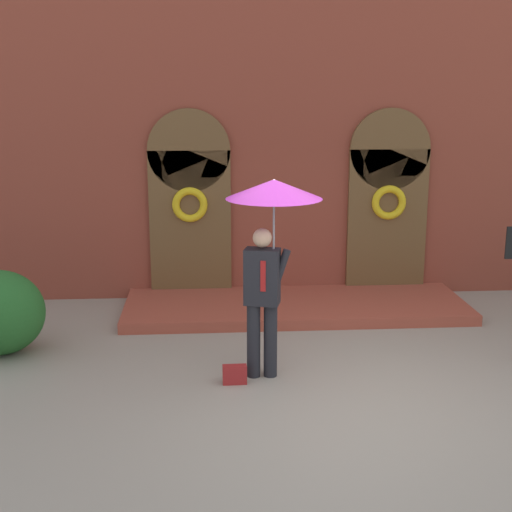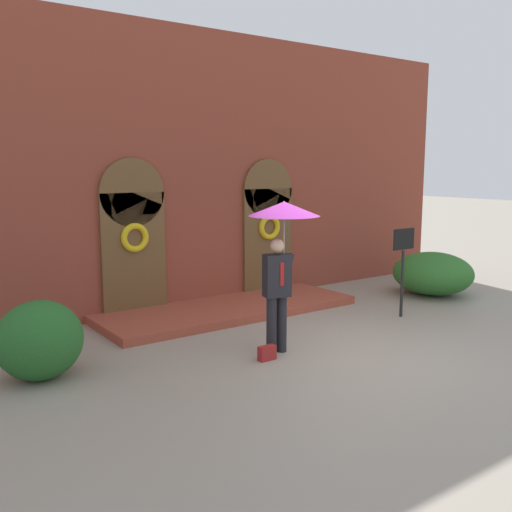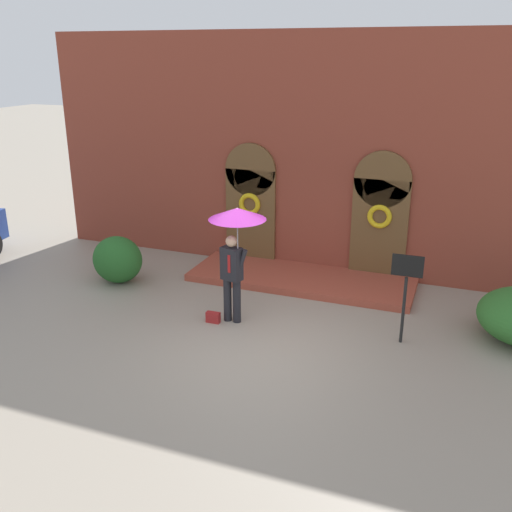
{
  "view_description": "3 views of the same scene",
  "coord_description": "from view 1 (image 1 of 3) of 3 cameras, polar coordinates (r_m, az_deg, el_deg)",
  "views": [
    {
      "loc": [
        -1.34,
        -7.35,
        3.38
      ],
      "look_at": [
        -0.74,
        1.15,
        1.34
      ],
      "focal_mm": 50.0,
      "sensor_mm": 36.0,
      "label": 1
    },
    {
      "loc": [
        -5.98,
        -6.21,
        2.9
      ],
      "look_at": [
        -0.61,
        1.27,
        1.44
      ],
      "focal_mm": 40.0,
      "sensor_mm": 36.0,
      "label": 2
    },
    {
      "loc": [
        3.4,
        -8.94,
        5.1
      ],
      "look_at": [
        -0.59,
        1.62,
        1.06
      ],
      "focal_mm": 40.0,
      "sensor_mm": 36.0,
      "label": 3
    }
  ],
  "objects": [
    {
      "name": "handbag",
      "position": [
        8.4,
        -1.72,
        -9.46
      ],
      "size": [
        0.28,
        0.13,
        0.22
      ],
      "primitive_type": "cube",
      "rotation": [
        0.0,
        0.0,
        0.02
      ],
      "color": "maroon",
      "rests_on": "ground"
    },
    {
      "name": "person_with_umbrella",
      "position": [
        8.1,
        1.2,
        3.01
      ],
      "size": [
        1.1,
        1.1,
        2.36
      ],
      "color": "black",
      "rests_on": "ground"
    },
    {
      "name": "ground_plane",
      "position": [
        8.19,
        5.84,
        -10.98
      ],
      "size": [
        80.0,
        80.0,
        0.0
      ],
      "primitive_type": "plane",
      "color": "gray"
    },
    {
      "name": "building_facade",
      "position": [
        11.6,
        2.64,
        9.96
      ],
      "size": [
        14.0,
        2.3,
        5.6
      ],
      "color": "brown",
      "rests_on": "ground"
    }
  ]
}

